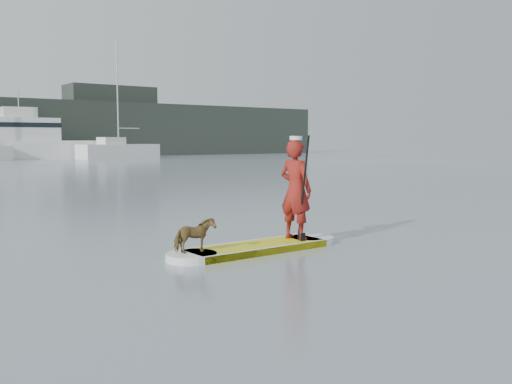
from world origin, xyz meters
TOP-DOWN VIEW (x-y plane):
  - ground at (0.00, 0.00)m, footprint 140.00×140.00m
  - paddleboard at (-2.48, -2.06)m, footprint 3.30×0.82m
  - paddler at (-1.62, -2.06)m, footprint 0.54×0.71m
  - white_cap at (-1.62, -2.06)m, footprint 0.22×0.22m
  - dog at (-3.67, -2.07)m, footprint 0.65×0.32m
  - paddle at (-1.65, -2.29)m, footprint 0.10×0.30m
  - sailboat_e at (14.41, 43.65)m, footprint 8.21×3.58m
  - motor_yacht_a at (7.12, 46.72)m, footprint 10.86×3.83m
  - shore_building_east at (18.00, 54.00)m, footprint 10.00×4.00m

SIDE VIEW (x-z plane):
  - ground at x=0.00m, z-range 0.00..0.00m
  - paddleboard at x=-2.48m, z-range 0.00..0.12m
  - dog at x=-3.67m, z-range 0.12..0.66m
  - paddle at x=-1.65m, z-range -0.20..1.80m
  - sailboat_e at x=14.41m, z-range -4.93..6.58m
  - paddler at x=-1.62m, z-range 0.12..1.86m
  - motor_yacht_a at x=7.12m, z-range -1.41..5.02m
  - white_cap at x=-1.62m, z-range 1.86..1.93m
  - shore_building_east at x=18.00m, z-range 0.00..8.00m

